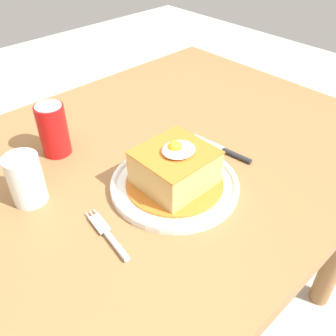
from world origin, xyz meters
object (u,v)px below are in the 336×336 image
object	(u,v)px
soda_can	(53,130)
drinking_glass	(27,182)
main_plate	(175,184)
fork	(111,238)
knife	(228,152)

from	to	relation	value
soda_can	drinking_glass	xyz separation A→B (m)	(-0.12, -0.11, -0.02)
main_plate	fork	xyz separation A→B (m)	(-0.18, -0.03, -0.00)
soda_can	main_plate	bearing A→B (deg)	-68.31
knife	fork	bearing A→B (deg)	-176.04
fork	knife	bearing A→B (deg)	3.96
fork	knife	distance (m)	0.36
main_plate	fork	size ratio (longest dim) A/B	1.90
main_plate	knife	xyz separation A→B (m)	(0.18, -0.00, -0.00)
knife	soda_can	xyz separation A→B (m)	(-0.29, 0.28, 0.06)
main_plate	drinking_glass	distance (m)	0.30
main_plate	fork	world-z (taller)	main_plate
drinking_glass	knife	bearing A→B (deg)	-22.85
fork	soda_can	bearing A→B (deg)	76.75
fork	knife	size ratio (longest dim) A/B	0.86
fork	soda_can	world-z (taller)	soda_can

